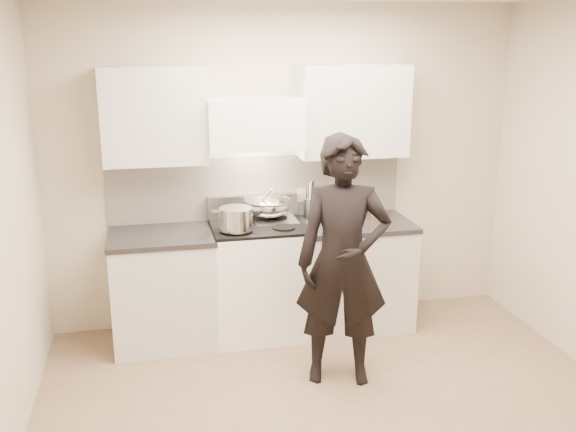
{
  "coord_description": "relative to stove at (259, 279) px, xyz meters",
  "views": [
    {
      "loc": [
        -1.14,
        -3.5,
        2.4
      ],
      "look_at": [
        -0.14,
        1.05,
        1.11
      ],
      "focal_mm": 40.0,
      "sensor_mm": 36.0,
      "label": 1
    }
  ],
  "objects": [
    {
      "name": "counter_right",
      "position": [
        0.83,
        0.0,
        -0.01
      ],
      "size": [
        0.92,
        0.67,
        0.92
      ],
      "color": "silver",
      "rests_on": "ground"
    },
    {
      "name": "utensil_crock",
      "position": [
        0.49,
        0.19,
        0.54
      ],
      "size": [
        0.12,
        0.12,
        0.32
      ],
      "color": "#A4A4A4",
      "rests_on": "counter_right"
    },
    {
      "name": "spice_jar",
      "position": [
        0.74,
        0.23,
        0.49
      ],
      "size": [
        0.04,
        0.04,
        0.09
      ],
      "color": "orange",
      "rests_on": "counter_right"
    },
    {
      "name": "oil_glass",
      "position": [
        1.05,
        0.15,
        0.51
      ],
      "size": [
        0.07,
        0.07,
        0.12
      ],
      "color": "orange",
      "rests_on": "counter_right"
    },
    {
      "name": "stock_pot",
      "position": [
        -0.2,
        -0.14,
        0.57
      ],
      "size": [
        0.37,
        0.29,
        0.18
      ],
      "color": "silver",
      "rests_on": "stove"
    },
    {
      "name": "person",
      "position": [
        0.45,
        -0.88,
        0.42
      ],
      "size": [
        0.74,
        0.57,
        1.79
      ],
      "primitive_type": "imported",
      "rotation": [
        0.0,
        0.0,
        -0.24
      ],
      "color": "black",
      "rests_on": "ground"
    },
    {
      "name": "wok",
      "position": [
        0.11,
        0.14,
        0.59
      ],
      "size": [
        0.39,
        0.48,
        0.31
      ],
      "color": "silver",
      "rests_on": "stove"
    },
    {
      "name": "stove",
      "position": [
        0.0,
        0.0,
        0.0
      ],
      "size": [
        0.76,
        0.65,
        0.96
      ],
      "color": "white",
      "rests_on": "ground"
    },
    {
      "name": "ground_plane",
      "position": [
        0.3,
        -1.42,
        -0.47
      ],
      "size": [
        4.0,
        4.0,
        0.0
      ],
      "primitive_type": "plane",
      "color": "#886F52"
    },
    {
      "name": "counter_left",
      "position": [
        -0.78,
        0.0,
        -0.01
      ],
      "size": [
        0.82,
        0.67,
        0.92
      ],
      "color": "silver",
      "rests_on": "ground"
    },
    {
      "name": "room_shell",
      "position": [
        0.24,
        -1.05,
        1.12
      ],
      "size": [
        4.04,
        3.54,
        2.7
      ],
      "color": "#C2B495",
      "rests_on": "ground"
    }
  ]
}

